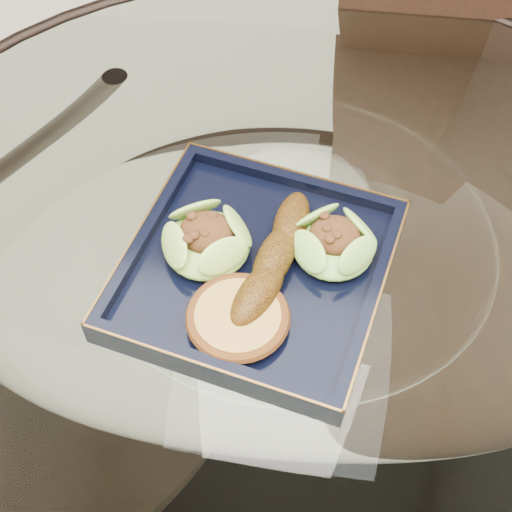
# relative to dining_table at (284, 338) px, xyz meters

# --- Properties ---
(ground) EXTENTS (4.00, 4.00, 0.00)m
(ground) POSITION_rel_dining_table_xyz_m (0.00, 0.00, -0.60)
(ground) COLOR beige
(ground) RESTS_ON ground
(dining_table) EXTENTS (1.13, 1.13, 0.77)m
(dining_table) POSITION_rel_dining_table_xyz_m (0.00, 0.00, 0.00)
(dining_table) COLOR white
(dining_table) RESTS_ON ground
(dining_chair) EXTENTS (0.38, 0.38, 0.86)m
(dining_chair) POSITION_rel_dining_table_xyz_m (0.19, 0.40, -0.12)
(dining_chair) COLOR black
(dining_chair) RESTS_ON ground
(navy_plate) EXTENTS (0.32, 0.32, 0.02)m
(navy_plate) POSITION_rel_dining_table_xyz_m (-0.03, -0.02, 0.17)
(navy_plate) COLOR black
(navy_plate) RESTS_ON dining_table
(lettuce_wrap_left) EXTENTS (0.11, 0.11, 0.03)m
(lettuce_wrap_left) POSITION_rel_dining_table_xyz_m (-0.09, -0.01, 0.20)
(lettuce_wrap_left) COLOR olive
(lettuce_wrap_left) RESTS_ON navy_plate
(lettuce_wrap_right) EXTENTS (0.11, 0.11, 0.03)m
(lettuce_wrap_right) POSITION_rel_dining_table_xyz_m (0.05, 0.01, 0.20)
(lettuce_wrap_right) COLOR #5A922A
(lettuce_wrap_right) RESTS_ON navy_plate
(roasted_plantain) EXTENTS (0.08, 0.18, 0.03)m
(roasted_plantain) POSITION_rel_dining_table_xyz_m (-0.01, -0.02, 0.20)
(roasted_plantain) COLOR #553309
(roasted_plantain) RESTS_ON navy_plate
(crumb_patty) EXTENTS (0.11, 0.11, 0.02)m
(crumb_patty) POSITION_rel_dining_table_xyz_m (-0.04, -0.10, 0.19)
(crumb_patty) COLOR #AC8539
(crumb_patty) RESTS_ON navy_plate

